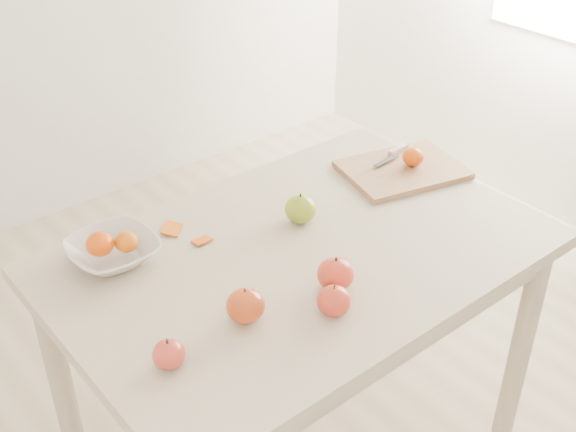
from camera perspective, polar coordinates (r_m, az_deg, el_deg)
table at (r=1.83m, az=1.00°, el=-5.11°), size 1.20×0.80×0.75m
cutting_board at (r=2.12m, az=9.02°, el=3.63°), size 0.38×0.32×0.02m
board_tangerine at (r=2.12m, az=9.85°, el=4.63°), size 0.06×0.06×0.05m
fruit_bowl at (r=1.77m, az=-13.65°, el=-2.73°), size 0.21×0.21×0.05m
bowl_tangerine_near at (r=1.75m, az=-14.63°, el=-2.15°), size 0.07×0.07×0.06m
bowl_tangerine_far at (r=1.75m, az=-12.66°, el=-2.00°), size 0.06×0.06×0.05m
orange_peel_a at (r=1.86m, az=-9.16°, el=-1.11°), size 0.07×0.07×0.01m
orange_peel_b at (r=1.81m, az=-6.81°, el=-1.98°), size 0.05×0.04×0.01m
paring_knife at (r=2.18m, az=8.53°, el=5.07°), size 0.17×0.05×0.01m
apple_green at (r=1.86m, az=0.99°, el=0.57°), size 0.08×0.08×0.07m
apple_red_e at (r=1.63m, az=3.77°, el=-4.61°), size 0.08×0.08×0.08m
apple_red_d at (r=1.46m, az=-9.40°, el=-10.73°), size 0.07×0.07×0.06m
apple_red_b at (r=1.54m, az=-3.38°, el=-7.08°), size 0.08×0.08×0.08m
apple_red_c at (r=1.56m, az=3.65°, el=-6.71°), size 0.08×0.08×0.07m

